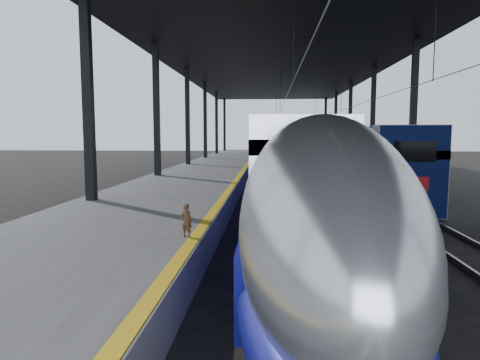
{
  "coord_description": "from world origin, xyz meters",
  "views": [
    {
      "loc": [
        1.13,
        -11.12,
        3.56
      ],
      "look_at": [
        0.14,
        3.32,
        2.0
      ],
      "focal_mm": 32.0,
      "sensor_mm": 36.0,
      "label": 1
    }
  ],
  "objects": [
    {
      "name": "ground",
      "position": [
        0.0,
        0.0,
        0.0
      ],
      "size": [
        160.0,
        160.0,
        0.0
      ],
      "primitive_type": "plane",
      "color": "black",
      "rests_on": "ground"
    },
    {
      "name": "platform",
      "position": [
        -3.5,
        20.0,
        0.5
      ],
      "size": [
        6.0,
        80.0,
        1.0
      ],
      "primitive_type": "cube",
      "color": "#4C4C4F",
      "rests_on": "ground"
    },
    {
      "name": "yellow_strip",
      "position": [
        -0.7,
        20.0,
        1.0
      ],
      "size": [
        0.3,
        80.0,
        0.01
      ],
      "primitive_type": "cube",
      "color": "gold",
      "rests_on": "platform"
    },
    {
      "name": "rails",
      "position": [
        4.5,
        20.0,
        0.08
      ],
      "size": [
        6.52,
        80.0,
        0.16
      ],
      "color": "slate",
      "rests_on": "ground"
    },
    {
      "name": "canopy",
      "position": [
        1.9,
        20.0,
        9.12
      ],
      "size": [
        18.0,
        75.0,
        9.47
      ],
      "color": "black",
      "rests_on": "ground"
    },
    {
      "name": "tgv_train",
      "position": [
        2.0,
        23.66,
        1.88
      ],
      "size": [
        2.81,
        65.2,
        4.03
      ],
      "color": "silver",
      "rests_on": "ground"
    },
    {
      "name": "second_train",
      "position": [
        7.0,
        33.91,
        2.0
      ],
      "size": [
        2.86,
        56.05,
        3.94
      ],
      "color": "navy",
      "rests_on": "ground"
    },
    {
      "name": "child",
      "position": [
        -0.9,
        -0.79,
        1.42
      ],
      "size": [
        0.36,
        0.31,
        0.84
      ],
      "primitive_type": "imported",
      "rotation": [
        0.0,
        0.0,
        2.71
      ],
      "color": "#4A3018",
      "rests_on": "platform"
    }
  ]
}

